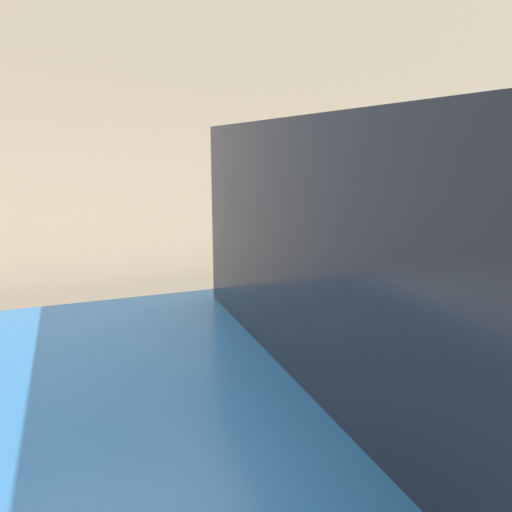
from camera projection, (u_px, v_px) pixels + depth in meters
name	position (u px, v px, depth m)	size (l,w,h in m)	color
sidewalk	(172.00, 354.00, 4.12)	(24.00, 2.80, 0.11)	#9E9B96
building_facade	(125.00, 66.00, 5.46)	(24.00, 0.30, 5.18)	tan
parking_meter	(256.00, 260.00, 3.02)	(0.20, 0.12, 1.44)	slate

